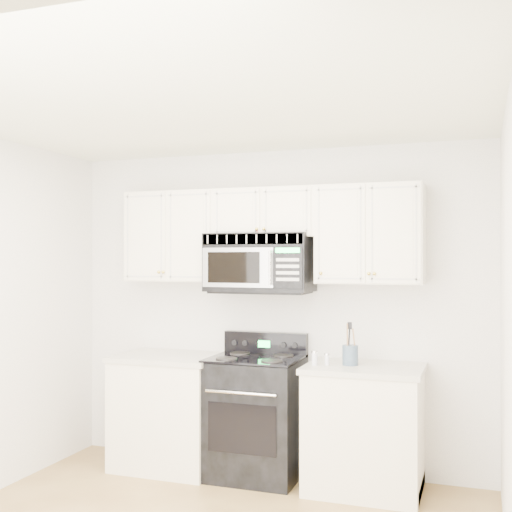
% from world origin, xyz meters
% --- Properties ---
extents(room, '(3.51, 3.51, 2.61)m').
position_xyz_m(room, '(0.00, 0.00, 1.30)').
color(room, '#A58750').
rests_on(room, ground).
extents(base_cabinet_left, '(0.86, 0.65, 0.92)m').
position_xyz_m(base_cabinet_left, '(-0.80, 1.44, 0.43)').
color(base_cabinet_left, beige).
rests_on(base_cabinet_left, ground).
extents(base_cabinet_right, '(0.86, 0.65, 0.92)m').
position_xyz_m(base_cabinet_right, '(0.80, 1.44, 0.43)').
color(base_cabinet_right, beige).
rests_on(base_cabinet_right, ground).
extents(range, '(0.70, 0.64, 1.10)m').
position_xyz_m(range, '(-0.06, 1.45, 0.48)').
color(range, black).
rests_on(range, ground).
extents(upper_cabinets, '(2.44, 0.37, 0.75)m').
position_xyz_m(upper_cabinets, '(-0.00, 1.58, 1.93)').
color(upper_cabinets, beige).
rests_on(upper_cabinets, ground).
extents(microwave, '(0.83, 0.47, 0.46)m').
position_xyz_m(microwave, '(-0.05, 1.54, 1.68)').
color(microwave, black).
rests_on(microwave, ground).
extents(utensil_crock, '(0.12, 0.12, 0.31)m').
position_xyz_m(utensil_crock, '(0.70, 1.42, 1.00)').
color(utensil_crock, '#43576F').
rests_on(utensil_crock, base_cabinet_right).
extents(shaker_salt, '(0.05, 0.05, 0.11)m').
position_xyz_m(shaker_salt, '(0.45, 1.33, 0.97)').
color(shaker_salt, silver).
rests_on(shaker_salt, base_cabinet_right).
extents(shaker_pepper, '(0.04, 0.04, 0.09)m').
position_xyz_m(shaker_pepper, '(0.54, 1.36, 0.96)').
color(shaker_pepper, silver).
rests_on(shaker_pepper, base_cabinet_right).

